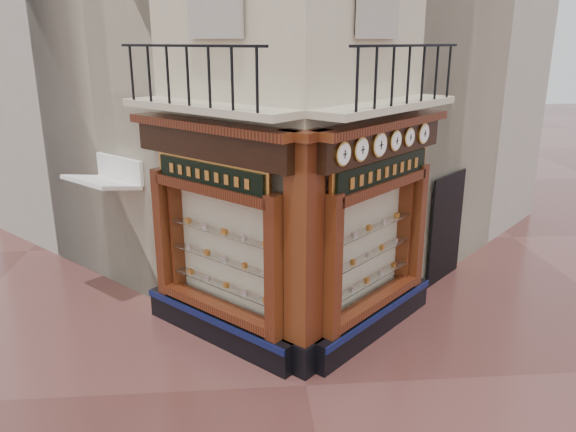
{
  "coord_description": "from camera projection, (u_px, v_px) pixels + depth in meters",
  "views": [
    {
      "loc": [
        -0.92,
        -7.63,
        5.21
      ],
      "look_at": [
        -0.12,
        2.0,
        2.2
      ],
      "focal_mm": 35.0,
      "sensor_mm": 36.0,
      "label": 1
    }
  ],
  "objects": [
    {
      "name": "neighbour_left",
      "position": [
        182.0,
        30.0,
        15.27
      ],
      "size": [
        11.31,
        11.31,
        11.0
      ],
      "primitive_type": "cube",
      "rotation": [
        0.0,
        0.0,
        0.79
      ],
      "color": "#B0A799",
      "rests_on": "ground"
    },
    {
      "name": "clock_b",
      "position": [
        361.0,
        149.0,
        8.64
      ],
      "size": [
        0.31,
        0.31,
        0.38
      ],
      "rotation": [
        0.0,
        0.0,
        0.79
      ],
      "color": "gold",
      "rests_on": "ground"
    },
    {
      "name": "signboard_left",
      "position": [
        210.0,
        175.0,
        9.29
      ],
      "size": [
        1.93,
        1.93,
        0.52
      ],
      "rotation": [
        0.0,
        0.0,
        2.36
      ],
      "color": "#C58639",
      "rests_on": "ground"
    },
    {
      "name": "clock_e",
      "position": [
        409.0,
        137.0,
        9.75
      ],
      "size": [
        0.27,
        0.27,
        0.33
      ],
      "rotation": [
        0.0,
        0.0,
        0.79
      ],
      "color": "gold",
      "rests_on": "ground"
    },
    {
      "name": "ground",
      "position": [
        306.0,
        386.0,
        8.88
      ],
      "size": [
        80.0,
        80.0,
        0.0
      ],
      "primitive_type": "plane",
      "color": "#4C2723",
      "rests_on": "ground"
    },
    {
      "name": "clock_d",
      "position": [
        395.0,
        141.0,
        9.4
      ],
      "size": [
        0.28,
        0.28,
        0.35
      ],
      "rotation": [
        0.0,
        0.0,
        0.79
      ],
      "color": "gold",
      "rests_on": "ground"
    },
    {
      "name": "balcony",
      "position": [
        298.0,
        106.0,
        9.04
      ],
      "size": [
        5.94,
        2.97,
        1.03
      ],
      "color": "beige",
      "rests_on": "ground"
    },
    {
      "name": "clock_c",
      "position": [
        379.0,
        145.0,
        9.04
      ],
      "size": [
        0.33,
        0.33,
        0.41
      ],
      "rotation": [
        0.0,
        0.0,
        0.79
      ],
      "color": "gold",
      "rests_on": "ground"
    },
    {
      "name": "neighbour_right",
      "position": [
        361.0,
        31.0,
        15.65
      ],
      "size": [
        11.31,
        11.31,
        11.0
      ],
      "primitive_type": "cube",
      "rotation": [
        0.0,
        0.0,
        0.79
      ],
      "color": "#B0A799",
      "rests_on": "ground"
    },
    {
      "name": "main_building",
      "position": [
        279.0,
        6.0,
        12.96
      ],
      "size": [
        11.31,
        11.31,
        12.0
      ],
      "primitive_type": "cube",
      "rotation": [
        0.0,
        0.0,
        0.79
      ],
      "color": "beige",
      "rests_on": "ground"
    },
    {
      "name": "clock_a",
      "position": [
        343.0,
        154.0,
        8.29
      ],
      "size": [
        0.3,
        0.3,
        0.37
      ],
      "rotation": [
        0.0,
        0.0,
        0.79
      ],
      "color": "gold",
      "rests_on": "ground"
    },
    {
      "name": "awning",
      "position": [
        113.0,
        297.0,
        11.96
      ],
      "size": [
        1.72,
        1.72,
        0.25
      ],
      "primitive_type": null,
      "rotation": [
        0.19,
        0.0,
        2.36
      ],
      "color": "white",
      "rests_on": "ground"
    },
    {
      "name": "shopfront_left",
      "position": [
        216.0,
        237.0,
        9.68
      ],
      "size": [
        2.86,
        2.86,
        3.98
      ],
      "rotation": [
        0.0,
        0.0,
        2.36
      ],
      "color": "black",
      "rests_on": "ground"
    },
    {
      "name": "corner_pilaster",
      "position": [
        304.0,
        259.0,
        8.78
      ],
      "size": [
        0.85,
        0.85,
        3.98
      ],
      "rotation": [
        0.0,
        0.0,
        0.79
      ],
      "color": "black",
      "rests_on": "ground"
    },
    {
      "name": "clock_f",
      "position": [
        423.0,
        134.0,
        10.13
      ],
      "size": [
        0.3,
        0.3,
        0.38
      ],
      "rotation": [
        0.0,
        0.0,
        0.79
      ],
      "color": "gold",
      "rests_on": "ground"
    },
    {
      "name": "shopfront_right",
      "position": [
        376.0,
        233.0,
        9.9
      ],
      "size": [
        2.86,
        2.86,
        3.98
      ],
      "rotation": [
        0.0,
        0.0,
        0.79
      ],
      "color": "black",
      "rests_on": "ground"
    },
    {
      "name": "signboard_right",
      "position": [
        383.0,
        172.0,
        9.52
      ],
      "size": [
        2.16,
        2.16,
        0.58
      ],
      "rotation": [
        0.0,
        0.0,
        0.79
      ],
      "color": "#C58639",
      "rests_on": "ground"
    }
  ]
}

